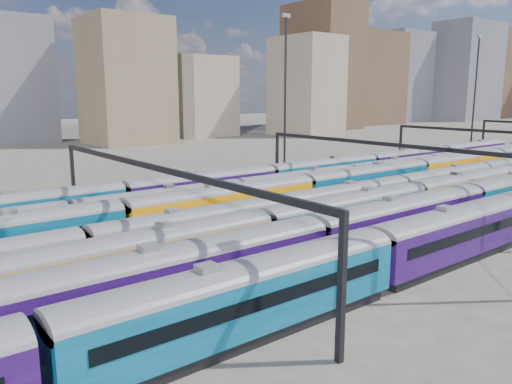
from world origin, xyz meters
TOP-DOWN VIEW (x-y plane):
  - ground at (0.00, 0.00)m, footprint 500.00×500.00m
  - rake_0 at (-11.09, -15.00)m, footprint 132.01×3.22m
  - rake_1 at (-12.07, -10.00)m, footprint 132.89×3.24m
  - rake_2 at (-2.45, -5.00)m, footprint 146.03×3.05m
  - rake_3 at (-6.71, 0.00)m, footprint 114.61×2.80m
  - rake_4 at (12.43, 5.00)m, footprint 154.59×3.23m
  - rake_5 at (14.80, 10.00)m, footprint 115.11×2.81m
  - rake_6 at (14.90, 15.00)m, footprint 103.48×3.03m
  - gantry_1 at (-20.00, 0.00)m, footprint 0.35×40.35m
  - gantry_2 at (10.00, 0.00)m, footprint 0.35×40.35m
  - gantry_3 at (40.00, 0.00)m, footprint 0.35×40.35m
  - mast_3 at (15.00, 24.00)m, footprint 1.40×0.50m
  - mast_5 at (65.00, 20.00)m, footprint 1.40×0.50m
  - skyline at (104.75, 105.73)m, footprint 399.22×60.48m

SIDE VIEW (x-z plane):
  - ground at x=0.00m, z-range 0.00..0.00m
  - rake_3 at x=-6.71m, z-range 0.12..4.81m
  - rake_5 at x=14.80m, z-range 0.12..4.84m
  - rake_6 at x=14.90m, z-range 0.13..5.23m
  - rake_2 at x=-2.45m, z-range 0.13..5.27m
  - rake_0 at x=-11.09m, z-range 0.14..5.57m
  - rake_4 at x=12.43m, z-range 0.14..5.58m
  - rake_1 at x=-12.07m, z-range 0.14..5.60m
  - gantry_1 at x=-20.00m, z-range 2.78..10.80m
  - gantry_2 at x=10.00m, z-range 2.78..10.80m
  - gantry_3 at x=40.00m, z-range 2.78..10.80m
  - mast_3 at x=15.00m, z-range 1.17..26.77m
  - mast_5 at x=65.00m, z-range 1.17..26.77m
  - skyline at x=104.75m, z-range -4.18..45.85m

